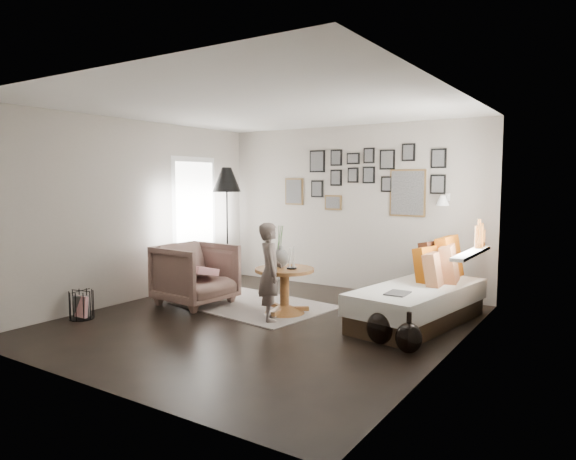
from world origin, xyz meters
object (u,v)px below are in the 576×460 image
Objects in this scene: daybed at (421,296)px; demijohn_large at (381,327)px; armchair at (196,274)px; demijohn_small at (409,338)px; child at (270,272)px; vase at (280,255)px; floor_lamp at (227,184)px; magazine_basket at (81,305)px; pedestal_table at (285,293)px.

daybed is 4.70× the size of demijohn_large.
daybed reaches higher than armchair.
armchair reaches higher than demijohn_small.
vase is at bearing -23.51° from child.
armchair is 1.73m from floor_lamp.
magazine_basket is 2.42m from child.
armchair is (-2.95, -0.83, 0.11)m from daybed.
floor_lamp is at bearing 83.02° from magazine_basket.
daybed is 1.87m from child.
floor_lamp reaches higher than armchair.
armchair reaches higher than demijohn_large.
armchair is 1.38m from child.
child is (1.73, -1.27, -1.07)m from floor_lamp.
vase is at bearing 162.62° from demijohn_small.
pedestal_table is 1.84× the size of demijohn_small.
pedestal_table is 0.50m from vase.
demijohn_small is at bearing -22.61° from floor_lamp.
daybed is 3.06m from armchair.
demijohn_large is (2.87, -0.24, -0.25)m from armchair.
demijohn_large is (1.62, -0.50, -0.59)m from vase.
daybed is at bearing 18.64° from vase.
daybed is 5.17× the size of demijohn_small.
daybed is 1.23m from demijohn_small.
floor_lamp is (-3.32, 0.31, 1.36)m from daybed.
floor_lamp reaches higher than pedestal_table.
demijohn_large is at bearing -17.04° from vase.
armchair is 0.48× the size of floor_lamp.
daybed is 2.30× the size of armchair.
demijohn_small is (1.89, -0.60, -0.12)m from pedestal_table.
vase is 0.28× the size of floor_lamp.
floor_lamp is 4.18m from demijohn_small.
armchair is at bearing 45.35° from child.
vase is at bearing 39.85° from magazine_basket.
demijohn_small is at bearing -18.92° from demijohn_large.
floor_lamp is at bearing 22.41° from armchair.
demijohn_large is 1.58m from child.
demijohn_large is at bearing -23.00° from floor_lamp.
magazine_basket is at bearing 157.86° from armchair.
armchair is at bearing -71.99° from floor_lamp.
demijohn_large is 0.37m from demijohn_small.
armchair is at bearing 175.25° from demijohn_large.
magazine_basket is (-0.68, -1.35, -0.25)m from armchair.
demijohn_small is (0.35, -0.12, -0.02)m from demijohn_large.
armchair is 2.90m from demijohn_large.
floor_lamp is 1.59× the size of child.
armchair is 2.63× the size of magazine_basket.
pedestal_table is 1.99m from demijohn_small.
vase reaches higher than demijohn_large.
pedestal_table is at bearing -34.76° from child.
armchair is at bearing 173.65° from demijohn_small.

